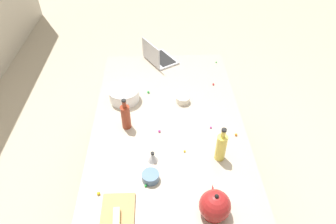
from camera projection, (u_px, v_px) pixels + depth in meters
name	position (u px, v px, depth m)	size (l,w,h in m)	color
ground_plane	(168.00, 184.00, 2.91)	(12.00, 12.00, 0.00)	#B7A88E
island_counter	(168.00, 154.00, 2.61)	(1.81, 1.14, 0.90)	#4C331E
laptop	(158.00, 57.00, 2.87)	(0.38, 0.35, 0.22)	#B7B7BC
mixing_bowl_large	(124.00, 94.00, 2.43)	(0.25, 0.25, 0.11)	white
bottle_oil	(221.00, 147.00, 1.94)	(0.07, 0.07, 0.27)	#DBC64C
bottle_soy	(126.00, 116.00, 2.16)	(0.07, 0.07, 0.26)	maroon
kettle	(215.00, 206.00, 1.65)	(0.21, 0.18, 0.20)	maroon
cutting_board	(118.00, 216.00, 1.68)	(0.28, 0.19, 0.02)	#AD7F4C
butter_stick_left	(117.00, 218.00, 1.65)	(0.11, 0.04, 0.04)	#F4E58C
ramekin_small	(151.00, 177.00, 1.86)	(0.11, 0.11, 0.05)	slate
ramekin_medium	(183.00, 99.00, 2.43)	(0.11, 0.11, 0.05)	beige
kitchen_timer	(153.00, 157.00, 1.97)	(0.07, 0.07, 0.08)	#B2B2B7
candy_0	(211.00, 127.00, 2.21)	(0.02, 0.02, 0.02)	#CC3399
candy_1	(236.00, 135.00, 2.16)	(0.02, 0.02, 0.02)	orange
candy_2	(99.00, 193.00, 1.79)	(0.02, 0.02, 0.02)	yellow
candy_3	(216.00, 62.00, 2.88)	(0.01, 0.01, 0.01)	green
candy_4	(213.00, 84.00, 2.61)	(0.02, 0.02, 0.02)	red
candy_5	(185.00, 151.00, 2.04)	(0.01, 0.01, 0.01)	yellow
candy_6	(148.00, 92.00, 2.52)	(0.02, 0.02, 0.02)	green
candy_7	(159.00, 131.00, 2.18)	(0.02, 0.02, 0.02)	#CC3399
candy_8	(146.00, 186.00, 1.83)	(0.02, 0.02, 0.02)	green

